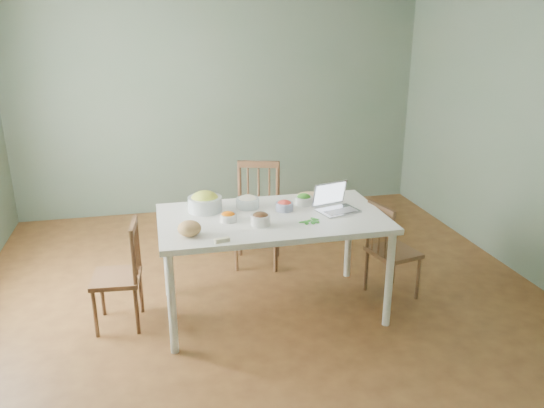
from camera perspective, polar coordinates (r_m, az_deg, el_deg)
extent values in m
cube|color=#492A15|center=(4.71, -0.89, -10.20)|extent=(5.00, 5.00, 0.00)
cube|color=slate|center=(6.65, -5.55, 10.73)|extent=(5.00, 0.00, 2.70)
cube|color=slate|center=(1.99, 14.44, -10.25)|extent=(5.00, 0.00, 2.70)
cube|color=slate|center=(5.32, 26.58, 6.74)|extent=(0.00, 5.00, 2.70)
ellipsoid|color=tan|center=(3.86, -8.87, -2.61)|extent=(0.19, 0.19, 0.11)
cube|color=beige|center=(3.73, -5.38, -3.90)|extent=(0.11, 0.06, 0.03)
cylinder|color=#E1B987|center=(4.67, 4.08, 0.84)|extent=(0.26, 0.26, 0.02)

